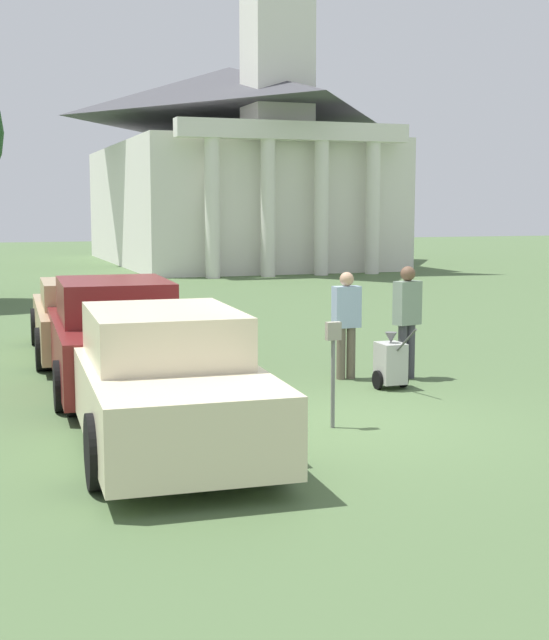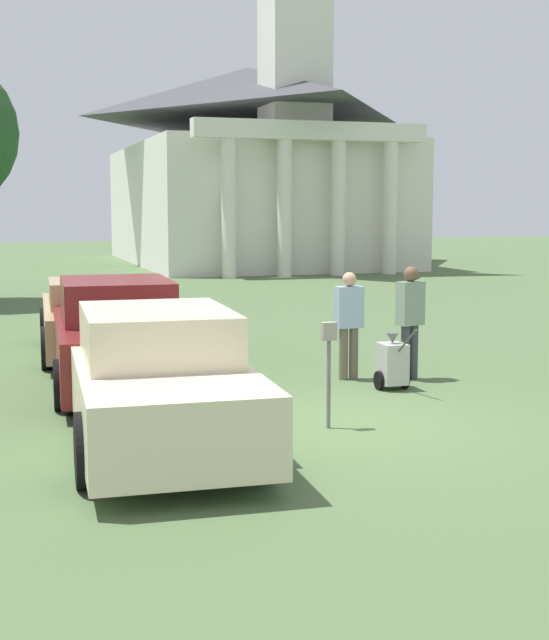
# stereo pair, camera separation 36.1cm
# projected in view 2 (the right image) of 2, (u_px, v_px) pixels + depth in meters

# --- Properties ---
(ground_plane) EXTENTS (120.00, 120.00, 0.00)m
(ground_plane) POSITION_uv_depth(u_px,v_px,m) (338.00, 423.00, 11.11)
(ground_plane) COLOR #4C663D
(parked_car_cream) EXTENTS (2.14, 5.21, 1.55)m
(parked_car_cream) POSITION_uv_depth(u_px,v_px,m) (156.00, 379.00, 10.19)
(parked_car_cream) COLOR beige
(parked_car_cream) RESTS_ON ground_plane
(parked_car_maroon) EXTENTS (2.09, 5.08, 1.62)m
(parked_car_maroon) POSITION_uv_depth(u_px,v_px,m) (116.00, 337.00, 13.42)
(parked_car_maroon) COLOR maroon
(parked_car_maroon) RESTS_ON ground_plane
(parked_car_tan) EXTENTS (2.09, 4.73, 1.37)m
(parked_car_tan) POSITION_uv_depth(u_px,v_px,m) (94.00, 318.00, 16.29)
(parked_car_tan) COLOR tan
(parked_car_tan) RESTS_ON ground_plane
(parking_meter) EXTENTS (0.18, 0.09, 1.31)m
(parking_meter) POSITION_uv_depth(u_px,v_px,m) (329.00, 354.00, 10.76)
(parking_meter) COLOR slate
(parking_meter) RESTS_ON ground_plane
(person_worker) EXTENTS (0.42, 0.23, 1.68)m
(person_worker) POSITION_uv_depth(u_px,v_px,m) (349.00, 319.00, 13.83)
(person_worker) COLOR #665B4C
(person_worker) RESTS_ON ground_plane
(person_supervisor) EXTENTS (0.46, 0.32, 1.77)m
(person_supervisor) POSITION_uv_depth(u_px,v_px,m) (410.00, 315.00, 13.81)
(person_supervisor) COLOR #3F3F47
(person_supervisor) RESTS_ON ground_plane
(equipment_cart) EXTENTS (0.47, 0.99, 1.00)m
(equipment_cart) POSITION_uv_depth(u_px,v_px,m) (392.00, 363.00, 13.15)
(equipment_cart) COLOR #B2B2AD
(equipment_cart) RESTS_ON ground_plane
(church) EXTENTS (11.24, 17.70, 24.74)m
(church) POSITION_uv_depth(u_px,v_px,m) (252.00, 153.00, 41.90)
(church) COLOR silver
(church) RESTS_ON ground_plane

